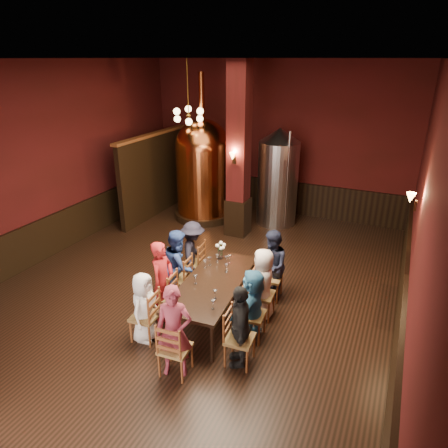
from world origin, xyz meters
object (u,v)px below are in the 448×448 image
at_px(person_0, 144,307).
at_px(person_2, 179,266).
at_px(copper_kettle, 203,168).
at_px(steel_vessel, 278,177).
at_px(dining_table, 213,284).
at_px(rose_vase, 220,248).
at_px(person_1, 163,281).

xyz_separation_m(person_0, person_2, (-0.10, 1.33, 0.11)).
xyz_separation_m(copper_kettle, steel_vessel, (2.13, 0.50, -0.14)).
relative_size(dining_table, rose_vase, 6.74).
bearing_deg(dining_table, rose_vase, 102.07).
relative_size(person_2, steel_vessel, 0.54).
bearing_deg(person_1, steel_vessel, -6.50).
distance_m(person_2, copper_kettle, 4.55).
bearing_deg(rose_vase, copper_kettle, 122.05).
bearing_deg(person_0, copper_kettle, 13.26).
distance_m(copper_kettle, rose_vase, 4.26).
bearing_deg(steel_vessel, person_2, -96.12).
bearing_deg(person_1, rose_vase, -25.74).
height_order(person_1, steel_vessel, steel_vessel).
distance_m(person_0, steel_vessel, 6.06).
distance_m(person_2, steel_vessel, 4.75).
height_order(person_1, person_2, person_1).
bearing_deg(person_2, person_0, 159.16).
relative_size(dining_table, steel_vessel, 0.90).
relative_size(person_0, rose_vase, 3.46).
height_order(steel_vessel, rose_vase, steel_vessel).
xyz_separation_m(person_2, rose_vase, (0.62, 0.60, 0.24)).
bearing_deg(dining_table, steel_vessel, 89.79).
relative_size(person_0, person_2, 0.85).
distance_m(dining_table, person_1, 0.92).
relative_size(dining_table, copper_kettle, 0.59).
height_order(person_0, person_2, person_2).
bearing_deg(rose_vase, person_1, -114.05).
relative_size(copper_kettle, rose_vase, 11.35).
xyz_separation_m(dining_table, person_1, (-0.82, -0.40, 0.08)).
xyz_separation_m(dining_table, copper_kettle, (-2.50, 4.45, 0.83)).
bearing_deg(person_2, dining_table, -132.06).
bearing_deg(rose_vase, person_0, -104.82).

